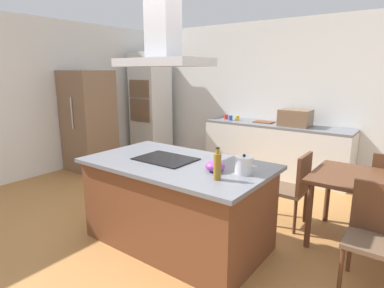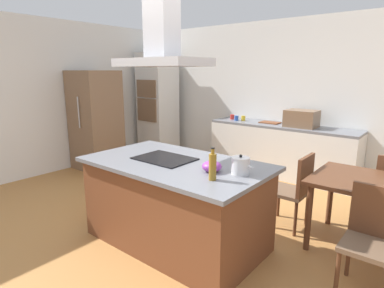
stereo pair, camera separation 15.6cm
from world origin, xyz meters
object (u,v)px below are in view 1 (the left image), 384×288
object	(u,v)px
countertop_microwave	(295,118)
coffee_mug_yellow	(237,118)
coffee_mug_red	(226,117)
wall_oven_stack	(150,104)
cooktop	(166,159)
refrigerator	(89,121)
chair_at_left_end	(294,185)
olive_oil_bottle	(217,166)
mixing_bowl	(215,166)
range_hood	(163,40)
cutting_board	(264,122)
tea_kettle	(244,165)
chair_facing_island	(375,230)
coffee_mug_blue	(230,118)

from	to	relation	value
countertop_microwave	coffee_mug_yellow	bearing A→B (deg)	179.84
coffee_mug_red	wall_oven_stack	xyz separation A→B (m)	(-1.77, -0.25, 0.16)
cooktop	refrigerator	distance (m)	3.03
chair_at_left_end	olive_oil_bottle	bearing A→B (deg)	-100.11
mixing_bowl	range_hood	xyz separation A→B (m)	(-0.64, 0.03, 1.15)
mixing_bowl	wall_oven_stack	bearing A→B (deg)	141.62
cooktop	olive_oil_bottle	distance (m)	0.81
refrigerator	cutting_board	bearing A→B (deg)	34.91
coffee_mug_red	chair_at_left_end	bearing A→B (deg)	-42.13
tea_kettle	coffee_mug_red	size ratio (longest dim) A/B	2.42
tea_kettle	chair_facing_island	size ratio (longest dim) A/B	0.25
coffee_mug_red	countertop_microwave	bearing A→B (deg)	-0.85
coffee_mug_yellow	chair_at_left_end	distance (m)	2.52
olive_oil_bottle	coffee_mug_blue	world-z (taller)	olive_oil_bottle
mixing_bowl	countertop_microwave	size ratio (longest dim) A/B	0.37
coffee_mug_red	wall_oven_stack	size ratio (longest dim) A/B	0.04
cooktop	tea_kettle	size ratio (longest dim) A/B	2.75
coffee_mug_yellow	cooktop	bearing A→B (deg)	-75.95
tea_kettle	range_hood	distance (m)	1.43
mixing_bowl	wall_oven_stack	size ratio (longest dim) A/B	0.08
refrigerator	coffee_mug_red	bearing A→B (deg)	44.22
coffee_mug_red	chair_facing_island	xyz separation A→B (m)	(2.90, -2.46, -0.44)
tea_kettle	refrigerator	world-z (taller)	refrigerator
tea_kettle	wall_oven_stack	world-z (taller)	wall_oven_stack
coffee_mug_blue	cutting_board	xyz separation A→B (m)	(0.63, 0.12, -0.04)
coffee_mug_blue	refrigerator	distance (m)	2.63
coffee_mug_red	coffee_mug_yellow	bearing A→B (deg)	-3.86
tea_kettle	coffee_mug_yellow	bearing A→B (deg)	119.65
coffee_mug_yellow	range_hood	distance (m)	3.19
countertop_microwave	cutting_board	distance (m)	0.60
wall_oven_stack	refrigerator	bearing A→B (deg)	-92.96
mixing_bowl	cutting_board	distance (m)	3.08
cooktop	range_hood	xyz separation A→B (m)	(-0.00, 0.00, 1.20)
refrigerator	chair_at_left_end	xyz separation A→B (m)	(3.84, 0.00, -0.40)
cooktop	olive_oil_bottle	xyz separation A→B (m)	(0.78, -0.22, 0.12)
refrigerator	range_hood	distance (m)	3.26
cooktop	coffee_mug_red	distance (m)	3.06
mixing_bowl	coffee_mug_blue	size ratio (longest dim) A/B	2.04
coffee_mug_red	chair_facing_island	distance (m)	3.83
chair_facing_island	range_hood	xyz separation A→B (m)	(-1.93, -0.44, 1.59)
cooktop	wall_oven_stack	bearing A→B (deg)	136.06
refrigerator	olive_oil_bottle	bearing A→B (deg)	-20.09
coffee_mug_blue	range_hood	bearing A→B (deg)	-73.59
cutting_board	chair_facing_island	world-z (taller)	cutting_board
coffee_mug_red	chair_facing_island	world-z (taller)	coffee_mug_red
cutting_board	wall_oven_stack	size ratio (longest dim) A/B	0.15
cooktop	mixing_bowl	distance (m)	0.64
olive_oil_bottle	wall_oven_stack	bearing A→B (deg)	140.88
cooktop	mixing_bowl	xyz separation A→B (m)	(0.64, -0.03, 0.04)
olive_oil_bottle	chair_facing_island	bearing A→B (deg)	29.66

